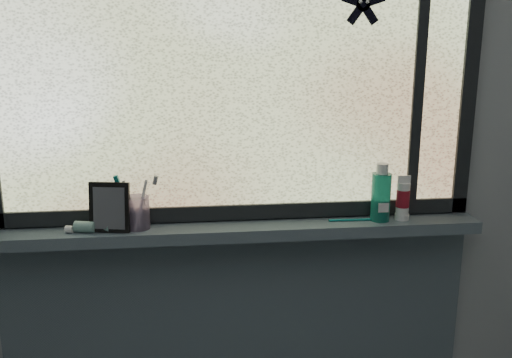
{
  "coord_description": "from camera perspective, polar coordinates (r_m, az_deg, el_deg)",
  "views": [
    {
      "loc": [
        -0.14,
        -0.55,
        1.63
      ],
      "look_at": [
        0.04,
        1.05,
        1.22
      ],
      "focal_mm": 40.0,
      "sensor_mm": 36.0,
      "label": 1
    }
  ],
  "objects": [
    {
      "name": "window_pane",
      "position": [
        1.84,
        -1.99,
        11.2
      ],
      "size": [
        1.5,
        0.01,
        1.0
      ],
      "primitive_type": "cube",
      "color": "silver",
      "rests_on": "wall_back"
    },
    {
      "name": "frame_bottom",
      "position": [
        1.92,
        -1.86,
        -3.27
      ],
      "size": [
        1.6,
        0.03,
        0.05
      ],
      "primitive_type": "cube",
      "color": "black",
      "rests_on": "windowsill"
    },
    {
      "name": "toothbrush_cup",
      "position": [
        1.87,
        -11.8,
        -3.31
      ],
      "size": [
        0.08,
        0.08,
        0.11
      ],
      "primitive_type": "cylinder",
      "rotation": [
        0.0,
        0.0,
        -0.05
      ],
      "color": "#B496C7",
      "rests_on": "windowsill"
    },
    {
      "name": "sill_apron",
      "position": [
        2.16,
        -1.76,
        -17.46
      ],
      "size": [
        1.62,
        0.02,
        0.98
      ],
      "primitive_type": "cube",
      "color": "#4E5D68",
      "rests_on": "floor"
    },
    {
      "name": "frame_mullion",
      "position": [
        1.97,
        16.01,
        10.88
      ],
      "size": [
        0.03,
        0.03,
        1.0
      ],
      "primitive_type": "cube",
      "color": "black",
      "rests_on": "wall_back"
    },
    {
      "name": "cream_tube",
      "position": [
        1.97,
        14.49,
        -1.69
      ],
      "size": [
        0.06,
        0.06,
        0.11
      ],
      "primitive_type": "cylinder",
      "rotation": [
        0.0,
        0.0,
        0.36
      ],
      "color": "silver",
      "rests_on": "windowsill"
    },
    {
      "name": "mouthwash_bottle",
      "position": [
        1.94,
        12.4,
        -1.3
      ],
      "size": [
        0.08,
        0.08,
        0.16
      ],
      "primitive_type": "cylinder",
      "rotation": [
        0.0,
        0.0,
        0.34
      ],
      "color": "#1B8F78",
      "rests_on": "windowsill"
    },
    {
      "name": "frame_right",
      "position": [
        2.04,
        20.63,
        10.63
      ],
      "size": [
        0.05,
        0.03,
        1.1
      ],
      "primitive_type": "cube",
      "color": "black",
      "rests_on": "wall_back"
    },
    {
      "name": "toothbrush_lying",
      "position": [
        1.94,
        9.47,
        -3.99
      ],
      "size": [
        0.19,
        0.02,
        0.01
      ],
      "primitive_type": null,
      "rotation": [
        0.0,
        0.0,
        -0.03
      ],
      "color": "#0C7371",
      "rests_on": "windowsill"
    },
    {
      "name": "wall_back",
      "position": [
        1.89,
        -1.97,
        2.75
      ],
      "size": [
        3.0,
        0.01,
        2.5
      ],
      "primitive_type": "cube",
      "color": "#9EA3A8",
      "rests_on": "ground"
    },
    {
      "name": "windowsill",
      "position": [
        1.89,
        -1.73,
        -5.15
      ],
      "size": [
        1.62,
        0.14,
        0.04
      ],
      "primitive_type": "cube",
      "color": "#4E5D68",
      "rests_on": "wall_back"
    },
    {
      "name": "starfish_sticker",
      "position": [
        1.9,
        10.67,
        16.82
      ],
      "size": [
        0.15,
        0.02,
        0.15
      ],
      "primitive_type": null,
      "color": "black",
      "rests_on": "window_pane"
    },
    {
      "name": "toothpaste_tube",
      "position": [
        1.88,
        -16.11,
        -4.59
      ],
      "size": [
        0.21,
        0.1,
        0.04
      ],
      "primitive_type": null,
      "rotation": [
        0.0,
        0.0,
        -0.3
      ],
      "color": "silver",
      "rests_on": "windowsill"
    },
    {
      "name": "vanity_mirror",
      "position": [
        1.85,
        -14.45,
        -2.76
      ],
      "size": [
        0.14,
        0.09,
        0.16
      ],
      "primitive_type": "cube",
      "rotation": [
        0.0,
        0.0,
        -0.19
      ],
      "color": "black",
      "rests_on": "windowsill"
    }
  ]
}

